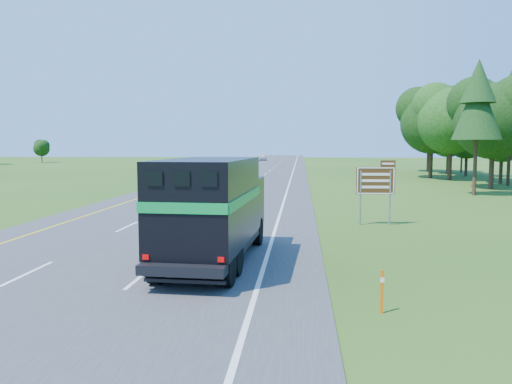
{
  "coord_description": "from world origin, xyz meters",
  "views": [
    {
      "loc": [
        6.7,
        -12.67,
        4.07
      ],
      "look_at": [
        4.31,
        13.79,
        1.55
      ],
      "focal_mm": 35.0,
      "sensor_mm": 36.0,
      "label": 1
    }
  ],
  "objects_px": {
    "far_car": "(263,157)",
    "white_suv": "(216,170)",
    "exit_sign": "(376,183)",
    "horse_truck": "(213,207)"
  },
  "relations": [
    {
      "from": "far_car",
      "to": "exit_sign",
      "type": "height_order",
      "value": "exit_sign"
    },
    {
      "from": "horse_truck",
      "to": "far_car",
      "type": "bearing_deg",
      "value": 96.65
    },
    {
      "from": "white_suv",
      "to": "exit_sign",
      "type": "bearing_deg",
      "value": -63.34
    },
    {
      "from": "horse_truck",
      "to": "exit_sign",
      "type": "bearing_deg",
      "value": 56.0
    },
    {
      "from": "far_car",
      "to": "white_suv",
      "type": "bearing_deg",
      "value": -94.05
    },
    {
      "from": "horse_truck",
      "to": "white_suv",
      "type": "bearing_deg",
      "value": 102.79
    },
    {
      "from": "white_suv",
      "to": "far_car",
      "type": "height_order",
      "value": "white_suv"
    },
    {
      "from": "exit_sign",
      "to": "far_car",
      "type": "bearing_deg",
      "value": 95.94
    },
    {
      "from": "white_suv",
      "to": "far_car",
      "type": "xyz_separation_m",
      "value": [
        0.57,
        67.57,
        -0.12
      ]
    },
    {
      "from": "horse_truck",
      "to": "white_suv",
      "type": "distance_m",
      "value": 44.2
    }
  ]
}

